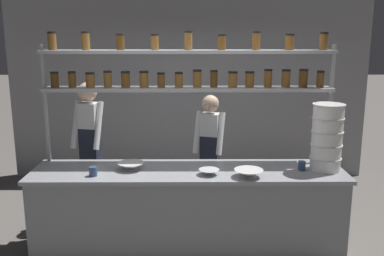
{
  "coord_description": "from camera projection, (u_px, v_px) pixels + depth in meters",
  "views": [
    {
      "loc": [
        0.02,
        -4.29,
        2.33
      ],
      "look_at": [
        0.04,
        0.2,
        1.33
      ],
      "focal_mm": 40.0,
      "sensor_mm": 36.0,
      "label": 1
    }
  ],
  "objects": [
    {
      "name": "container_stack",
      "position": [
        327.0,
        137.0,
        4.4
      ],
      "size": [
        0.33,
        0.33,
        0.7
      ],
      "color": "white",
      "rests_on": "prep_counter"
    },
    {
      "name": "spice_shelf_unit",
      "position": [
        189.0,
        75.0,
        4.6
      ],
      "size": [
        3.16,
        0.28,
        2.35
      ],
      "color": "#999BA0",
      "rests_on": "ground_plane"
    },
    {
      "name": "prep_bowl_near_left",
      "position": [
        209.0,
        172.0,
        4.32
      ],
      "size": [
        0.21,
        0.21,
        0.06
      ],
      "color": "silver",
      "rests_on": "prep_counter"
    },
    {
      "name": "prep_bowl_center_back",
      "position": [
        249.0,
        174.0,
        4.25
      ],
      "size": [
        0.29,
        0.29,
        0.08
      ],
      "color": "silver",
      "rests_on": "prep_counter"
    },
    {
      "name": "back_wall",
      "position": [
        188.0,
        80.0,
        6.81
      ],
      "size": [
        5.68,
        0.12,
        3.18
      ],
      "primitive_type": "cube",
      "color": "#939399",
      "rests_on": "ground_plane"
    },
    {
      "name": "serving_cup_front",
      "position": [
        302.0,
        166.0,
        4.46
      ],
      "size": [
        0.08,
        0.08,
        0.1
      ],
      "color": "#334C70",
      "rests_on": "prep_counter"
    },
    {
      "name": "serving_cup_by_board",
      "position": [
        93.0,
        171.0,
        4.28
      ],
      "size": [
        0.08,
        0.08,
        0.1
      ],
      "color": "#334C70",
      "rests_on": "prep_counter"
    },
    {
      "name": "prep_counter",
      "position": [
        188.0,
        211.0,
        4.59
      ],
      "size": [
        3.28,
        0.76,
        0.92
      ],
      "color": "gray",
      "rests_on": "ground_plane"
    },
    {
      "name": "ground_plane",
      "position": [
        188.0,
        250.0,
        4.69
      ],
      "size": [
        40.0,
        40.0,
        0.0
      ],
      "primitive_type": "plane",
      "color": "slate"
    },
    {
      "name": "chef_left",
      "position": [
        90.0,
        143.0,
        5.14
      ],
      "size": [
        0.41,
        0.34,
        1.76
      ],
      "rotation": [
        0.0,
        0.0,
        -0.22
      ],
      "color": "black",
      "rests_on": "ground_plane"
    },
    {
      "name": "chef_center",
      "position": [
        210.0,
        150.0,
        5.25
      ],
      "size": [
        0.41,
        0.34,
        1.6
      ],
      "rotation": [
        0.0,
        0.0,
        -0.31
      ],
      "color": "black",
      "rests_on": "ground_plane"
    },
    {
      "name": "prep_bowl_center_front",
      "position": [
        131.0,
        166.0,
        4.48
      ],
      "size": [
        0.28,
        0.28,
        0.08
      ],
      "color": "silver",
      "rests_on": "prep_counter"
    }
  ]
}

